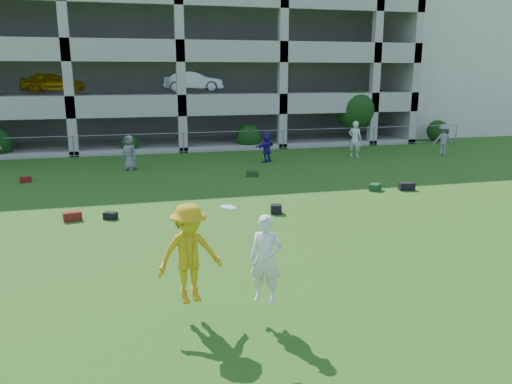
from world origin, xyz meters
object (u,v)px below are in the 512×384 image
object	(u,v)px
bystander_c	(129,153)
bystander_d	(267,147)
stucco_building	(446,66)
parking_garage	(167,51)
frisbee_contest	(204,255)
bystander_f	(443,140)
bystander_e	(355,139)
crate_d	(276,209)

from	to	relation	value
bystander_c	bystander_d	bearing A→B (deg)	43.66
stucco_building	bystander_c	size ratio (longest dim) A/B	9.64
bystander_d	parking_garage	world-z (taller)	parking_garage
stucco_building	bystander_c	distance (m)	29.65
stucco_building	frisbee_contest	xyz separation A→B (m)	(-24.79, -29.12, -3.70)
bystander_f	bystander_c	bearing A→B (deg)	12.32
stucco_building	bystander_c	bearing A→B (deg)	-152.51
bystander_e	bystander_f	bearing A→B (deg)	-142.55
bystander_f	frisbee_contest	distance (m)	22.33
bystander_f	parking_garage	world-z (taller)	parking_garage
parking_garage	frisbee_contest	bearing A→B (deg)	-93.52
frisbee_contest	stucco_building	bearing A→B (deg)	49.59
bystander_c	bystander_e	world-z (taller)	bystander_e
bystander_e	bystander_d	bearing A→B (deg)	46.30
stucco_building	parking_garage	xyz separation A→B (m)	(-23.01, -0.30, 1.01)
stucco_building	parking_garage	distance (m)	23.04
bystander_c	bystander_f	xyz separation A→B (m)	(17.05, 0.21, 0.04)
bystander_f	parking_garage	size ratio (longest dim) A/B	0.06
crate_d	parking_garage	xyz separation A→B (m)	(-1.58, 22.17, 5.86)
bystander_f	bystander_d	bearing A→B (deg)	10.10
stucco_building	parking_garage	bearing A→B (deg)	-179.25
bystander_c	frisbee_contest	xyz separation A→B (m)	(1.26, -15.57, 0.47)
bystander_d	bystander_e	bearing A→B (deg)	144.50
bystander_c	bystander_d	xyz separation A→B (m)	(6.88, 0.48, -0.05)
bystander_d	bystander_e	world-z (taller)	bystander_e
bystander_e	bystander_f	size ratio (longest dim) A/B	1.14
stucco_building	bystander_d	bearing A→B (deg)	-145.69
bystander_c	parking_garage	bearing A→B (deg)	116.81
bystander_e	frisbee_contest	xyz separation A→B (m)	(-10.69, -16.30, 0.31)
bystander_c	bystander_e	distance (m)	11.97
stucco_building	bystander_d	distance (m)	23.57
stucco_building	bystander_f	bearing A→B (deg)	-123.97
stucco_building	bystander_f	distance (m)	16.61
stucco_building	bystander_f	size ratio (longest dim) A/B	9.25
frisbee_contest	parking_garage	bearing A→B (deg)	86.48
bystander_d	crate_d	xyz separation A→B (m)	(-2.27, -9.40, -0.63)
bystander_c	bystander_e	bearing A→B (deg)	43.22
stucco_building	crate_d	size ratio (longest dim) A/B	45.71
bystander_e	parking_garage	size ratio (longest dim) A/B	0.07
bystander_f	crate_d	bearing A→B (deg)	47.91
bystander_c	bystander_f	bearing A→B (deg)	40.38
bystander_f	frisbee_contest	xyz separation A→B (m)	(-15.80, -15.77, 0.44)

